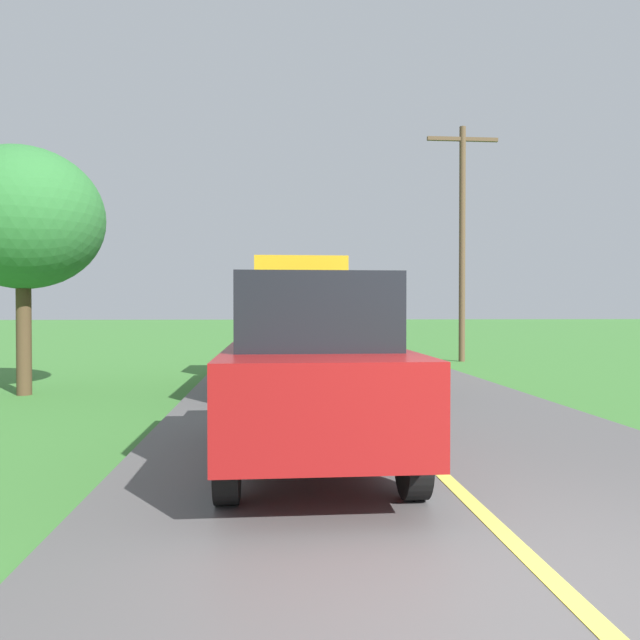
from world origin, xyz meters
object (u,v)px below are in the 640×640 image
banana_truck_near (301,318)px  roadside_tree_near_left (23,219)px  following_car (311,368)px  utility_pole_roadside (462,234)px

banana_truck_near → roadside_tree_near_left: size_ratio=1.20×
following_car → utility_pole_roadside: bearing=65.6°
roadside_tree_near_left → following_car: (5.22, -5.96, -2.37)m
utility_pole_roadside → roadside_tree_near_left: 12.88m
roadside_tree_near_left → following_car: size_ratio=1.18×
banana_truck_near → roadside_tree_near_left: roadside_tree_near_left is taller
banana_truck_near → following_car: bearing=-92.1°
banana_truck_near → following_car: size_ratio=1.42×
banana_truck_near → utility_pole_roadside: bearing=46.2°
banana_truck_near → utility_pole_roadside: (5.49, 5.71, 2.63)m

